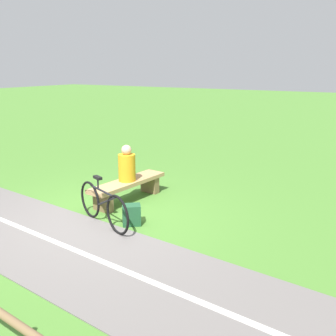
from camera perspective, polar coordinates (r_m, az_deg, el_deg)
The scene contains 5 objects.
ground_plane at distance 7.38m, azimuth -9.96°, elevation -7.41°, with size 80.00×80.00×0.00m, color #477A2D.
bench at distance 8.16m, azimuth -5.91°, elevation -2.72°, with size 1.97×0.64×0.45m.
person_seated at distance 8.03m, azimuth -6.06°, elevation 0.34°, with size 0.38×0.38×0.76m.
bicycle at distance 6.98m, azimuth -9.54°, elevation -5.47°, with size 0.63×1.59×0.87m.
backpack at distance 7.01m, azimuth -5.39°, elevation -6.86°, with size 0.39×0.40×0.37m.
Camera 1 is at (5.10, 4.57, 2.76)m, focal length 41.49 mm.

